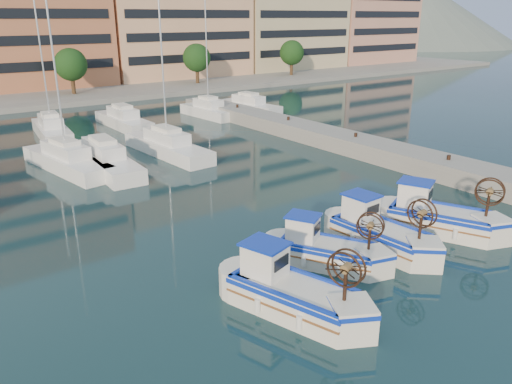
% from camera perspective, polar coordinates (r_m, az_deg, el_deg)
% --- Properties ---
extents(ground, '(300.00, 300.00, 0.00)m').
position_cam_1_polar(ground, '(21.49, 14.87, -8.66)').
color(ground, '#193941').
rests_on(ground, ground).
extents(quay, '(3.00, 60.00, 1.20)m').
position_cam_1_polar(quay, '(35.54, 18.35, 3.30)').
color(quay, gray).
rests_on(quay, ground).
extents(waterfront, '(180.00, 40.00, 25.60)m').
position_cam_1_polar(waterfront, '(80.35, -19.81, 19.26)').
color(waterfront, gray).
rests_on(waterfront, ground).
extents(hill_east, '(160.00, 160.00, 50.00)m').
position_cam_1_polar(hill_east, '(197.37, 16.17, 15.87)').
color(hill_east, slate).
rests_on(hill_east, ground).
extents(yacht_marina, '(38.22, 22.64, 11.50)m').
position_cam_1_polar(yacht_marina, '(41.19, -19.17, 5.24)').
color(yacht_marina, white).
rests_on(yacht_marina, ground).
extents(fishing_boat_a, '(3.19, 4.93, 2.99)m').
position_cam_1_polar(fishing_boat_a, '(17.81, 3.99, -11.21)').
color(fishing_boat_a, silver).
rests_on(fishing_boat_a, ground).
extents(fishing_boat_b, '(3.48, 4.35, 2.64)m').
position_cam_1_polar(fishing_boat_b, '(21.13, 7.85, -6.44)').
color(fishing_boat_b, silver).
rests_on(fishing_boat_b, ground).
extents(fishing_boat_c, '(2.19, 4.73, 2.91)m').
position_cam_1_polar(fishing_boat_c, '(22.96, 13.85, -4.46)').
color(fishing_boat_c, silver).
rests_on(fishing_boat_c, ground).
extents(fishing_boat_d, '(3.75, 5.08, 3.06)m').
position_cam_1_polar(fishing_boat_d, '(25.50, 20.00, -2.56)').
color(fishing_boat_d, silver).
rests_on(fishing_boat_d, ground).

